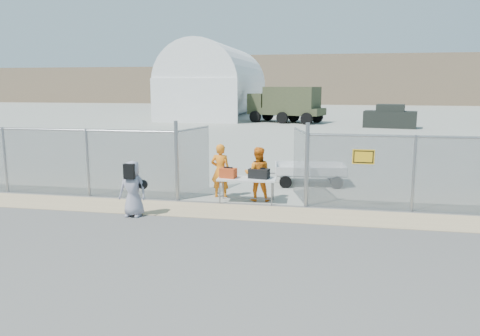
% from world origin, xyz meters
% --- Properties ---
extents(ground, '(160.00, 160.00, 0.00)m').
position_xyz_m(ground, '(0.00, 0.00, 0.00)').
color(ground, '#444444').
extents(tarmac_inside, '(160.00, 80.00, 0.01)m').
position_xyz_m(tarmac_inside, '(0.00, 42.00, 0.01)').
color(tarmac_inside, gray).
rests_on(tarmac_inside, ground).
extents(dirt_strip, '(44.00, 1.60, 0.01)m').
position_xyz_m(dirt_strip, '(0.00, 1.00, 0.01)').
color(dirt_strip, tan).
rests_on(dirt_strip, ground).
extents(distant_hills, '(140.00, 6.00, 9.00)m').
position_xyz_m(distant_hills, '(5.00, 78.00, 4.50)').
color(distant_hills, '#7F684F').
rests_on(distant_hills, ground).
extents(chain_link_fence, '(40.00, 0.20, 2.20)m').
position_xyz_m(chain_link_fence, '(0.00, 2.00, 1.10)').
color(chain_link_fence, gray).
rests_on(chain_link_fence, ground).
extents(quonset_hangar, '(9.00, 18.00, 8.00)m').
position_xyz_m(quonset_hangar, '(-10.00, 40.00, 4.00)').
color(quonset_hangar, white).
rests_on(quonset_hangar, ground).
extents(folding_table, '(1.82, 0.83, 0.76)m').
position_xyz_m(folding_table, '(0.18, 2.19, 0.38)').
color(folding_table, silver).
rests_on(folding_table, ground).
extents(orange_bag, '(0.52, 0.39, 0.30)m').
position_xyz_m(orange_bag, '(-0.40, 2.14, 0.91)').
color(orange_bag, '#C34118').
rests_on(orange_bag, folding_table).
extents(black_duffel, '(0.66, 0.45, 0.29)m').
position_xyz_m(black_duffel, '(0.55, 2.25, 0.90)').
color(black_duffel, black).
rests_on(black_duffel, folding_table).
extents(security_worker_left, '(0.66, 0.46, 1.74)m').
position_xyz_m(security_worker_left, '(-0.76, 2.63, 0.87)').
color(security_worker_left, orange).
rests_on(security_worker_left, ground).
extents(security_worker_right, '(0.90, 0.74, 1.69)m').
position_xyz_m(security_worker_right, '(0.47, 2.45, 0.85)').
color(security_worker_right, orange).
rests_on(security_worker_right, ground).
extents(visitor, '(0.76, 0.50, 1.55)m').
position_xyz_m(visitor, '(-2.63, 0.07, 0.77)').
color(visitor, gray).
rests_on(visitor, ground).
extents(utility_trailer, '(3.43, 2.04, 0.79)m').
position_xyz_m(utility_trailer, '(1.97, 5.20, 0.40)').
color(utility_trailer, silver).
rests_on(utility_trailer, ground).
extents(military_truck, '(7.59, 4.75, 3.40)m').
position_xyz_m(military_truck, '(-1.52, 33.37, 1.70)').
color(military_truck, '#3D4228').
rests_on(military_truck, ground).
extents(parked_vehicle_near, '(4.52, 2.66, 1.92)m').
position_xyz_m(parked_vehicle_near, '(7.58, 29.45, 0.96)').
color(parked_vehicle_near, black).
rests_on(parked_vehicle_near, ground).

